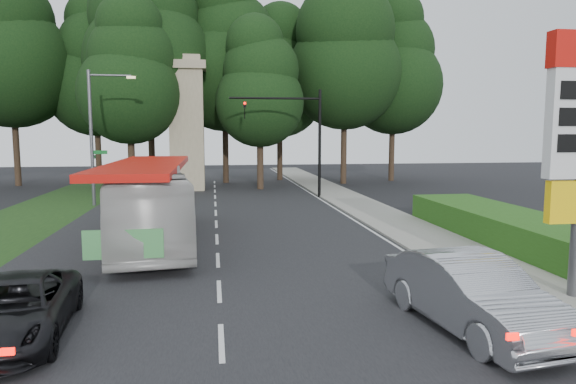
{
  "coord_description": "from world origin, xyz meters",
  "views": [
    {
      "loc": [
        -0.11,
        -9.83,
        4.36
      ],
      "look_at": [
        2.59,
        8.61,
        2.2
      ],
      "focal_mm": 32.0,
      "sensor_mm": 36.0,
      "label": 1
    }
  ],
  "objects": [
    {
      "name": "ground",
      "position": [
        0.0,
        0.0,
        0.0
      ],
      "size": [
        120.0,
        120.0,
        0.0
      ],
      "primitive_type": "plane",
      "color": "black",
      "rests_on": "ground"
    },
    {
      "name": "road_surface",
      "position": [
        0.0,
        12.0,
        0.01
      ],
      "size": [
        14.0,
        80.0,
        0.02
      ],
      "primitive_type": "cube",
      "color": "black",
      "rests_on": "ground"
    },
    {
      "name": "sidewalk_right",
      "position": [
        8.5,
        12.0,
        0.06
      ],
      "size": [
        3.0,
        80.0,
        0.12
      ],
      "primitive_type": "cube",
      "color": "gray",
      "rests_on": "ground"
    },
    {
      "name": "grass_verge_left",
      "position": [
        -9.5,
        18.0,
        0.01
      ],
      "size": [
        5.0,
        50.0,
        0.02
      ],
      "primitive_type": "cube",
      "color": "#193814",
      "rests_on": "ground"
    },
    {
      "name": "hedge",
      "position": [
        11.5,
        8.0,
        0.6
      ],
      "size": [
        3.0,
        14.0,
        1.2
      ],
      "primitive_type": "cube",
      "color": "#265316",
      "rests_on": "ground"
    },
    {
      "name": "traffic_signal_mast",
      "position": [
        5.68,
        24.0,
        4.67
      ],
      "size": [
        6.1,
        0.35,
        7.2
      ],
      "color": "black",
      "rests_on": "ground"
    },
    {
      "name": "streetlight_signs",
      "position": [
        -6.99,
        22.01,
        4.44
      ],
      "size": [
        2.75,
        0.98,
        8.0
      ],
      "color": "#59595E",
      "rests_on": "ground"
    },
    {
      "name": "monument",
      "position": [
        -2.0,
        30.0,
        5.1
      ],
      "size": [
        3.0,
        3.0,
        10.05
      ],
      "color": "gray",
      "rests_on": "ground"
    },
    {
      "name": "tree_west_mid",
      "position": [
        -16.0,
        35.0,
        11.69
      ],
      "size": [
        9.8,
        9.8,
        19.25
      ],
      "color": "#2D2116",
      "rests_on": "ground"
    },
    {
      "name": "tree_west_near",
      "position": [
        -10.0,
        37.0,
        10.02
      ],
      "size": [
        8.4,
        8.4,
        16.5
      ],
      "color": "#2D2116",
      "rests_on": "ground"
    },
    {
      "name": "tree_center_left",
      "position": [
        -5.0,
        33.0,
        12.02
      ],
      "size": [
        10.08,
        10.08,
        19.8
      ],
      "color": "#2D2116",
      "rests_on": "ground"
    },
    {
      "name": "tree_center_right",
      "position": [
        1.0,
        35.0,
        11.02
      ],
      "size": [
        9.24,
        9.24,
        18.15
      ],
      "color": "#2D2116",
      "rests_on": "ground"
    },
    {
      "name": "tree_east_near",
      "position": [
        6.0,
        37.0,
        9.68
      ],
      "size": [
        8.12,
        8.12,
        15.95
      ],
      "color": "#2D2116",
      "rests_on": "ground"
    },
    {
      "name": "tree_east_mid",
      "position": [
        11.0,
        33.0,
        11.35
      ],
      "size": [
        9.52,
        9.52,
        18.7
      ],
      "color": "#2D2116",
      "rests_on": "ground"
    },
    {
      "name": "tree_far_east",
      "position": [
        16.0,
        35.0,
        10.35
      ],
      "size": [
        8.68,
        8.68,
        17.05
      ],
      "color": "#2D2116",
      "rests_on": "ground"
    },
    {
      "name": "tree_monument_left",
      "position": [
        -6.0,
        29.0,
        8.68
      ],
      "size": [
        7.28,
        7.28,
        14.3
      ],
      "color": "#2D2116",
      "rests_on": "ground"
    },
    {
      "name": "tree_monument_right",
      "position": [
        3.5,
        29.5,
        8.01
      ],
      "size": [
        6.72,
        6.72,
        13.2
      ],
      "color": "#2D2116",
      "rests_on": "ground"
    },
    {
      "name": "transit_bus",
      "position": [
        -2.72,
        10.89,
        1.59
      ],
      "size": [
        4.17,
        11.7,
        3.19
      ],
      "primitive_type": "imported",
      "rotation": [
        0.0,
        0.0,
        0.13
      ],
      "color": "beige",
      "rests_on": "ground"
    },
    {
      "name": "sedan_silver",
      "position": [
        5.5,
        0.47,
        0.83
      ],
      "size": [
        2.42,
        5.23,
        1.66
      ],
      "primitive_type": "imported",
      "rotation": [
        0.0,
        0.0,
        0.14
      ],
      "color": "#ADAEB5",
      "rests_on": "ground"
    },
    {
      "name": "suv_charcoal",
      "position": [
        -4.33,
        1.37,
        0.65
      ],
      "size": [
        2.53,
        4.83,
        1.3
      ],
      "primitive_type": "imported",
      "rotation": [
        0.0,
        0.0,
        0.08
      ],
      "color": "black",
      "rests_on": "ground"
    }
  ]
}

